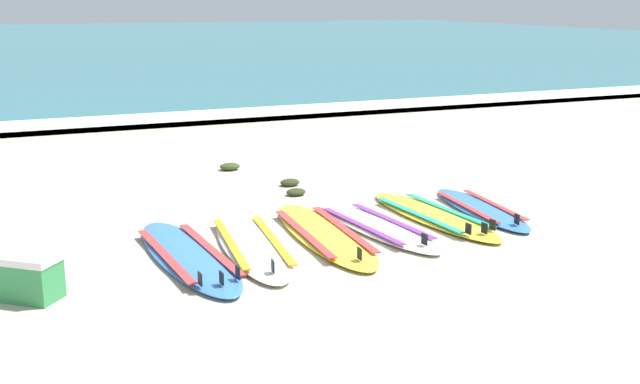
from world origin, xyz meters
name	(u,v)px	position (x,y,z in m)	size (l,w,h in m)	color
ground_plane	(346,240)	(0.00, 0.00, 0.00)	(80.00, 80.00, 0.00)	#C1B599
sea	(53,43)	(0.00, 37.64, 0.05)	(80.00, 60.00, 0.10)	teal
wave_foam_strip	(170,119)	(0.00, 8.29, 0.06)	(80.00, 1.31, 0.11)	white
surfboard_0	(188,255)	(-1.61, 0.05, 0.04)	(0.77, 2.46, 0.18)	#3875CC
surfboard_1	(252,244)	(-0.95, 0.14, 0.04)	(0.84, 2.40, 0.18)	silver
surfboard_2	(324,234)	(-0.17, 0.18, 0.04)	(0.74, 2.46, 0.18)	yellow
surfboard_3	(377,226)	(0.46, 0.21, 0.04)	(0.77, 2.19, 0.18)	white
surfboard_4	(433,215)	(1.23, 0.34, 0.04)	(0.74, 2.30, 0.18)	yellow
surfboard_5	(481,209)	(1.88, 0.37, 0.04)	(0.67, 2.00, 0.18)	#3875CC
cooler_box	(31,277)	(-3.02, -0.43, 0.19)	(0.55, 0.53, 0.38)	#338C4C
seaweed_clump_near_shoreline	(296,192)	(0.20, 1.91, 0.04)	(0.25, 0.20, 0.09)	#2D381E
seaweed_clump_mid_sand	(230,166)	(-0.15, 3.63, 0.05)	(0.29, 0.23, 0.10)	#384723
seaweed_clump_by_the_boards	(290,182)	(0.31, 2.41, 0.05)	(0.26, 0.21, 0.09)	#2D381E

